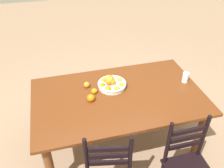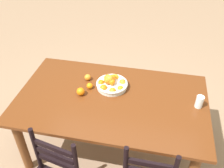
{
  "view_description": "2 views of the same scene",
  "coord_description": "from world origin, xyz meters",
  "px_view_note": "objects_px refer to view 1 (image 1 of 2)",
  "views": [
    {
      "loc": [
        0.57,
        1.91,
        2.35
      ],
      "look_at": [
        0.03,
        -0.16,
        0.78
      ],
      "focal_mm": 38.6,
      "sensor_mm": 36.0,
      "label": 1
    },
    {
      "loc": [
        -0.37,
        1.75,
        2.31
      ],
      "look_at": [
        0.03,
        -0.16,
        0.78
      ],
      "focal_mm": 39.94,
      "sensor_mm": 36.0,
      "label": 2
    }
  ],
  "objects_px": {
    "dining_table": "(118,103)",
    "fruit_bowl": "(111,84)",
    "orange_loose_1": "(91,98)",
    "orange_loose_2": "(87,85)",
    "orange_loose_0": "(94,91)",
    "drinking_glass": "(185,77)",
    "chair_by_cabinet": "(188,168)"
  },
  "relations": [
    {
      "from": "dining_table",
      "to": "orange_loose_1",
      "type": "relative_size",
      "value": 23.18
    },
    {
      "from": "fruit_bowl",
      "to": "orange_loose_2",
      "type": "bearing_deg",
      "value": -13.83
    },
    {
      "from": "fruit_bowl",
      "to": "orange_loose_1",
      "type": "bearing_deg",
      "value": 33.85
    },
    {
      "from": "orange_loose_0",
      "to": "drinking_glass",
      "type": "height_order",
      "value": "drinking_glass"
    },
    {
      "from": "chair_by_cabinet",
      "to": "drinking_glass",
      "type": "bearing_deg",
      "value": 67.04
    },
    {
      "from": "orange_loose_1",
      "to": "orange_loose_2",
      "type": "bearing_deg",
      "value": -89.83
    },
    {
      "from": "orange_loose_1",
      "to": "orange_loose_2",
      "type": "relative_size",
      "value": 1.19
    },
    {
      "from": "chair_by_cabinet",
      "to": "drinking_glass",
      "type": "relative_size",
      "value": 7.95
    },
    {
      "from": "dining_table",
      "to": "fruit_bowl",
      "type": "bearing_deg",
      "value": -78.28
    },
    {
      "from": "orange_loose_0",
      "to": "drinking_glass",
      "type": "xyz_separation_m",
      "value": [
        -1.04,
        0.05,
        0.03
      ]
    },
    {
      "from": "chair_by_cabinet",
      "to": "fruit_bowl",
      "type": "xyz_separation_m",
      "value": [
        0.46,
        -0.99,
        0.34
      ]
    },
    {
      "from": "drinking_glass",
      "to": "orange_loose_2",
      "type": "bearing_deg",
      "value": -9.41
    },
    {
      "from": "orange_loose_2",
      "to": "fruit_bowl",
      "type": "bearing_deg",
      "value": 166.17
    },
    {
      "from": "dining_table",
      "to": "orange_loose_1",
      "type": "distance_m",
      "value": 0.33
    },
    {
      "from": "chair_by_cabinet",
      "to": "orange_loose_2",
      "type": "distance_m",
      "value": 1.32
    },
    {
      "from": "orange_loose_2",
      "to": "drinking_glass",
      "type": "relative_size",
      "value": 0.55
    },
    {
      "from": "chair_by_cabinet",
      "to": "orange_loose_1",
      "type": "xyz_separation_m",
      "value": [
        0.72,
        -0.81,
        0.33
      ]
    },
    {
      "from": "dining_table",
      "to": "drinking_glass",
      "type": "distance_m",
      "value": 0.82
    },
    {
      "from": "orange_loose_0",
      "to": "chair_by_cabinet",
      "type": "bearing_deg",
      "value": 125.74
    },
    {
      "from": "chair_by_cabinet",
      "to": "fruit_bowl",
      "type": "height_order",
      "value": "chair_by_cabinet"
    },
    {
      "from": "orange_loose_1",
      "to": "orange_loose_2",
      "type": "distance_m",
      "value": 0.24
    },
    {
      "from": "fruit_bowl",
      "to": "dining_table",
      "type": "bearing_deg",
      "value": 101.72
    },
    {
      "from": "orange_loose_2",
      "to": "chair_by_cabinet",
      "type": "bearing_deg",
      "value": 124.44
    },
    {
      "from": "chair_by_cabinet",
      "to": "orange_loose_0",
      "type": "relative_size",
      "value": 15.62
    },
    {
      "from": "orange_loose_0",
      "to": "orange_loose_2",
      "type": "height_order",
      "value": "orange_loose_2"
    },
    {
      "from": "dining_table",
      "to": "drinking_glass",
      "type": "bearing_deg",
      "value": -176.79
    },
    {
      "from": "orange_loose_2",
      "to": "orange_loose_1",
      "type": "bearing_deg",
      "value": 90.17
    },
    {
      "from": "orange_loose_0",
      "to": "orange_loose_1",
      "type": "bearing_deg",
      "value": 63.32
    },
    {
      "from": "drinking_glass",
      "to": "chair_by_cabinet",
      "type": "bearing_deg",
      "value": 66.51
    },
    {
      "from": "drinking_glass",
      "to": "orange_loose_1",
      "type": "bearing_deg",
      "value": 3.16
    },
    {
      "from": "dining_table",
      "to": "chair_by_cabinet",
      "type": "height_order",
      "value": "chair_by_cabinet"
    },
    {
      "from": "chair_by_cabinet",
      "to": "orange_loose_0",
      "type": "bearing_deg",
      "value": 126.28
    }
  ]
}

